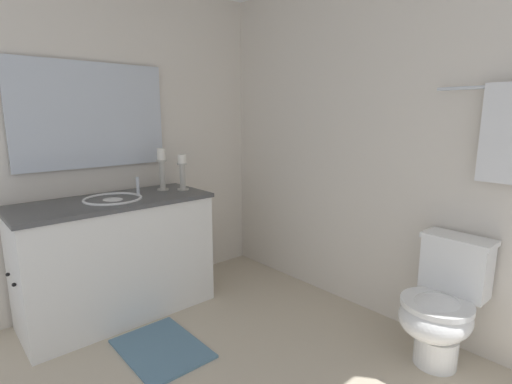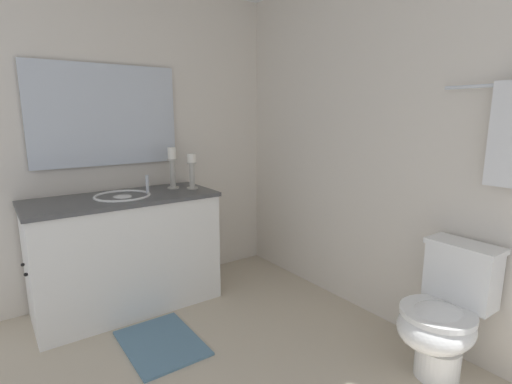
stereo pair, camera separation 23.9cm
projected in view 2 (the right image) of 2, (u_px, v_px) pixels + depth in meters
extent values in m
cube|color=beige|center=(215.00, 378.00, 2.15)|extent=(2.85, 2.64, 0.02)
cube|color=silver|center=(377.00, 147.00, 2.66)|extent=(2.85, 0.04, 2.45)
cube|color=silver|center=(122.00, 143.00, 3.04)|extent=(0.04, 2.64, 2.45)
cube|color=white|center=(127.00, 254.00, 2.88)|extent=(0.55, 1.29, 0.83)
cube|color=#4C4C4C|center=(123.00, 198.00, 2.79)|extent=(0.58, 1.32, 0.03)
sphere|color=black|center=(23.00, 265.00, 2.57)|extent=(0.02, 0.02, 0.02)
sphere|color=black|center=(26.00, 275.00, 2.41)|extent=(0.02, 0.02, 0.02)
ellipsoid|color=white|center=(123.00, 203.00, 2.80)|extent=(0.38, 0.30, 0.11)
torus|color=white|center=(122.00, 196.00, 2.79)|extent=(0.40, 0.40, 0.02)
cylinder|color=silver|center=(147.00, 184.00, 2.88)|extent=(0.02, 0.02, 0.14)
cube|color=silver|center=(106.00, 116.00, 2.90)|extent=(0.02, 1.09, 0.75)
cylinder|color=#B7B2A5|center=(192.00, 188.00, 3.07)|extent=(0.09, 0.09, 0.01)
cylinder|color=#B7B2A5|center=(192.00, 176.00, 3.06)|extent=(0.04, 0.04, 0.20)
cylinder|color=#B7B2A5|center=(192.00, 163.00, 3.03)|extent=(0.08, 0.08, 0.01)
cylinder|color=white|center=(191.00, 158.00, 3.03)|extent=(0.06, 0.06, 0.07)
cylinder|color=#B7B2A5|center=(173.00, 188.00, 3.09)|extent=(0.09, 0.09, 0.01)
cylinder|color=#B7B2A5|center=(173.00, 174.00, 3.07)|extent=(0.04, 0.04, 0.23)
cylinder|color=#B7B2A5|center=(172.00, 160.00, 3.04)|extent=(0.08, 0.08, 0.01)
cylinder|color=white|center=(172.00, 153.00, 3.03)|extent=(0.06, 0.06, 0.09)
cylinder|color=white|center=(437.00, 361.00, 2.14)|extent=(0.24, 0.24, 0.18)
ellipsoid|color=white|center=(436.00, 327.00, 2.07)|extent=(0.38, 0.46, 0.24)
cylinder|color=white|center=(438.00, 313.00, 2.05)|extent=(0.39, 0.39, 0.03)
cube|color=white|center=(462.00, 275.00, 2.15)|extent=(0.36, 0.17, 0.32)
cube|color=white|center=(465.00, 246.00, 2.11)|extent=(0.38, 0.19, 0.03)
cube|color=slate|center=(161.00, 343.00, 2.46)|extent=(0.60, 0.44, 0.02)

